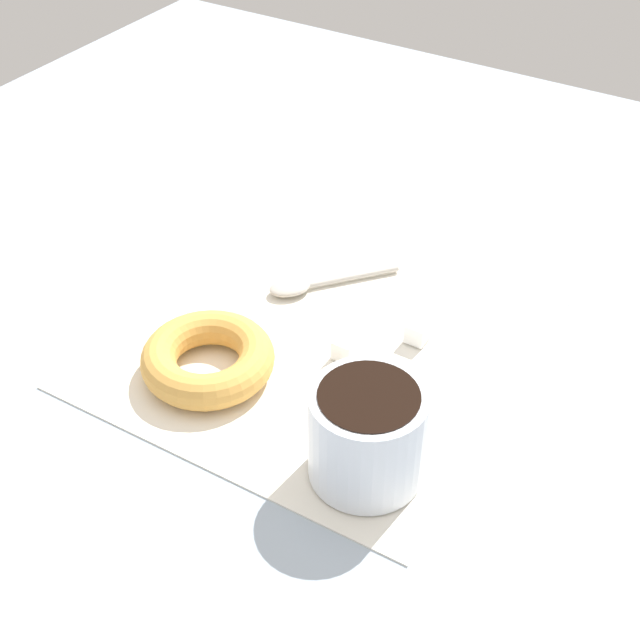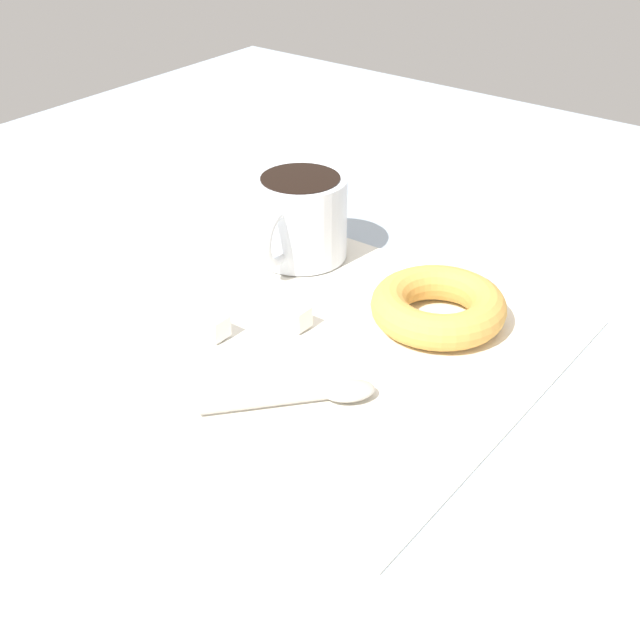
{
  "view_description": "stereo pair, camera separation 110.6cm",
  "coord_description": "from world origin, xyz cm",
  "px_view_note": "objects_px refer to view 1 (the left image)",
  "views": [
    {
      "loc": [
        27.73,
        -44.81,
        47.17
      ],
      "look_at": [
        -0.92,
        2.18,
        2.3
      ],
      "focal_mm": 50.0,
      "sensor_mm": 36.0,
      "label": 1
    },
    {
      "loc": [
        -34.46,
        46.01,
        36.0
      ],
      "look_at": [
        -0.92,
        2.18,
        2.3
      ],
      "focal_mm": 50.0,
      "sensor_mm": 36.0,
      "label": 2
    }
  ],
  "objects_px": {
    "spoon": "(306,285)",
    "sugar_cube": "(417,332)",
    "donut": "(208,359)",
    "sugar_cube_extra": "(345,348)",
    "coffee_cup": "(368,431)"
  },
  "relations": [
    {
      "from": "spoon",
      "to": "sugar_cube",
      "type": "xyz_separation_m",
      "value": [
        0.11,
        -0.01,
        0.0
      ]
    },
    {
      "from": "donut",
      "to": "sugar_cube_extra",
      "type": "relative_size",
      "value": 6.23
    },
    {
      "from": "coffee_cup",
      "to": "sugar_cube",
      "type": "relative_size",
      "value": 6.35
    },
    {
      "from": "sugar_cube",
      "to": "sugar_cube_extra",
      "type": "xyz_separation_m",
      "value": [
        -0.04,
        -0.05,
        -0.0
      ]
    },
    {
      "from": "donut",
      "to": "spoon",
      "type": "xyz_separation_m",
      "value": [
        0.01,
        0.13,
        -0.01
      ]
    },
    {
      "from": "coffee_cup",
      "to": "spoon",
      "type": "distance_m",
      "value": 0.21
    },
    {
      "from": "donut",
      "to": "sugar_cube_extra",
      "type": "distance_m",
      "value": 0.11
    },
    {
      "from": "sugar_cube_extra",
      "to": "sugar_cube",
      "type": "bearing_deg",
      "value": 50.11
    },
    {
      "from": "donut",
      "to": "sugar_cube",
      "type": "height_order",
      "value": "donut"
    },
    {
      "from": "sugar_cube_extra",
      "to": "coffee_cup",
      "type": "bearing_deg",
      "value": -52.57
    },
    {
      "from": "donut",
      "to": "spoon",
      "type": "height_order",
      "value": "donut"
    },
    {
      "from": "coffee_cup",
      "to": "donut",
      "type": "xyz_separation_m",
      "value": [
        -0.15,
        0.02,
        -0.02
      ]
    },
    {
      "from": "donut",
      "to": "spoon",
      "type": "distance_m",
      "value": 0.13
    },
    {
      "from": "spoon",
      "to": "sugar_cube_extra",
      "type": "xyz_separation_m",
      "value": [
        0.07,
        -0.06,
        0.0
      ]
    },
    {
      "from": "coffee_cup",
      "to": "sugar_cube_extra",
      "type": "bearing_deg",
      "value": 127.43
    }
  ]
}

